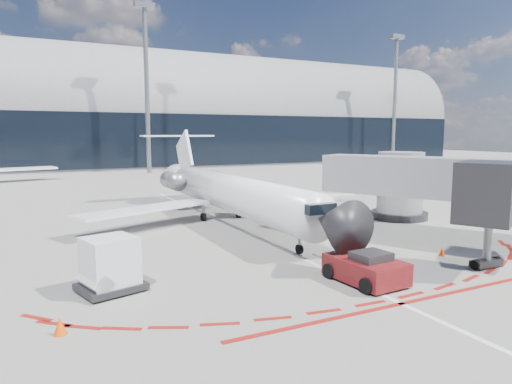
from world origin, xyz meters
name	(u,v)px	position (x,y,z in m)	size (l,w,h in m)	color
ground	(258,239)	(0.00, 0.00, 0.00)	(260.00, 260.00, 0.00)	slate
apron_centerline	(244,232)	(0.00, 2.00, 0.01)	(0.25, 40.00, 0.01)	silver
apron_stop_bar	(401,304)	(0.00, -11.50, 0.01)	(14.00, 0.25, 0.01)	maroon
terminal_building	(99,120)	(0.00, 64.97, 8.52)	(150.00, 24.15, 24.00)	gray
jet_bridge	(423,184)	(9.79, -3.01, 3.01)	(10.03, 15.20, 4.90)	gray
light_mast_centre	(147,92)	(5.00, 48.00, 12.50)	(0.70, 0.70, 25.00)	slate
light_mast_east	(395,102)	(55.00, 48.00, 12.50)	(0.70, 0.70, 25.00)	slate
regional_jet	(228,192)	(0.34, 5.35, 2.15)	(20.82, 25.67, 6.43)	white
pushback_tug	(366,268)	(0.44, -8.99, 0.59)	(2.39, 5.19, 1.33)	#520B14
uld_container	(110,265)	(-9.16, -5.48, 1.06)	(2.72, 2.49, 2.14)	black
safety_cone_left	(60,326)	(-11.18, -8.79, 0.28)	(0.40, 0.40, 0.56)	#FF4B05
safety_cone_right	(442,252)	(6.58, -7.47, 0.22)	(0.31, 0.31, 0.44)	#FF4B05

